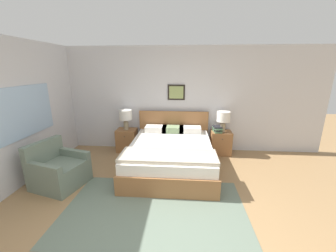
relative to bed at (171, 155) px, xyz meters
The scene contains 14 objects.
ground_plane 2.11m from the bed, 92.13° to the right, with size 16.00×16.00×0.00m, color #99754C.
wall_back 1.52m from the bed, 93.85° to the left, with size 7.56×0.09×2.60m.
wall_left 2.91m from the bed, 169.68° to the right, with size 0.08×5.61×2.60m.
area_rug_main 1.43m from the bed, 96.29° to the right, with size 2.75×1.71×0.01m.
bed is the anchor object (origin of this frame).
armchair 2.16m from the bed, 157.62° to the right, with size 0.95×0.94×0.82m.
nightstand_near_window 1.47m from the bed, 143.91° to the left, with size 0.49×0.43×0.58m.
nightstand_by_door 1.47m from the bed, 36.09° to the left, with size 0.49×0.43×0.58m.
table_lamp_near_window 1.58m from the bed, 144.61° to the left, with size 0.31×0.31×0.50m.
table_lamp_by_door 1.60m from the bed, 34.84° to the left, with size 0.31×0.31×0.50m.
book_thick_bottom 1.39m from the bed, 37.47° to the left, with size 0.20×0.29×0.04m.
book_hardcover_middle 1.40m from the bed, 37.47° to the left, with size 0.19×0.27×0.04m.
book_novel_upper 1.41m from the bed, 37.47° to the left, with size 0.23×0.30×0.03m.
book_slim_near_top 1.42m from the bed, 37.47° to the left, with size 0.21×0.24×0.04m.
Camera 1 is at (0.33, -1.95, 2.09)m, focal length 22.00 mm.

